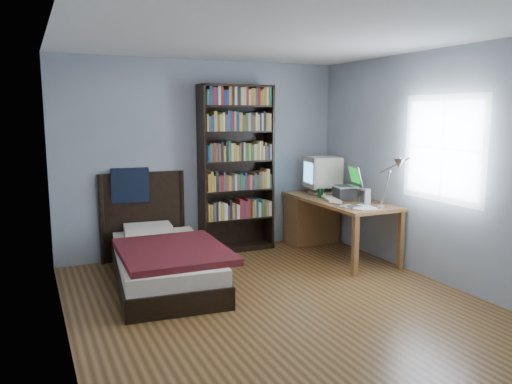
# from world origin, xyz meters

# --- Properties ---
(room) EXTENTS (4.20, 4.24, 2.50)m
(room) POSITION_xyz_m (0.03, -0.00, 1.25)
(room) COLOR #4C3316
(room) RESTS_ON ground
(desk) EXTENTS (0.75, 1.75, 0.73)m
(desk) POSITION_xyz_m (1.51, 1.68, 0.42)
(desk) COLOR brown
(desk) RESTS_ON floor
(crt_monitor) EXTENTS (0.51, 0.47, 0.51)m
(crt_monitor) POSITION_xyz_m (1.56, 1.69, 1.02)
(crt_monitor) COLOR beige
(crt_monitor) RESTS_ON desk
(laptop) EXTENTS (0.41, 0.39, 0.42)m
(laptop) POSITION_xyz_m (1.58, 1.15, 0.85)
(laptop) COLOR #2D2D30
(laptop) RESTS_ON desk
(desk_lamp) EXTENTS (0.24, 0.53, 0.63)m
(desk_lamp) POSITION_xyz_m (1.49, 0.10, 1.24)
(desk_lamp) COLOR #99999E
(desk_lamp) RESTS_ON desk
(keyboard) EXTENTS (0.30, 0.46, 0.04)m
(keyboard) POSITION_xyz_m (1.37, 1.15, 0.74)
(keyboard) COLOR #BCB69D
(keyboard) RESTS_ON desk
(speaker) EXTENTS (0.11, 0.11, 0.18)m
(speaker) POSITION_xyz_m (1.61, 0.77, 0.82)
(speaker) COLOR #959597
(speaker) RESTS_ON desk
(soda_can) EXTENTS (0.07, 0.07, 0.12)m
(soda_can) POSITION_xyz_m (1.36, 1.40, 0.79)
(soda_can) COLOR #07360D
(soda_can) RESTS_ON desk
(mouse) EXTENTS (0.06, 0.10, 0.04)m
(mouse) POSITION_xyz_m (1.46, 1.48, 0.75)
(mouse) COLOR silver
(mouse) RESTS_ON desk
(phone_silver) EXTENTS (0.07, 0.10, 0.02)m
(phone_silver) POSITION_xyz_m (1.28, 0.87, 0.74)
(phone_silver) COLOR silver
(phone_silver) RESTS_ON desk
(phone_grey) EXTENTS (0.08, 0.10, 0.02)m
(phone_grey) POSITION_xyz_m (1.24, 0.68, 0.74)
(phone_grey) COLOR #959597
(phone_grey) RESTS_ON desk
(external_drive) EXTENTS (0.14, 0.14, 0.03)m
(external_drive) POSITION_xyz_m (1.31, 0.59, 0.74)
(external_drive) COLOR #959597
(external_drive) RESTS_ON desk
(bookshelf) EXTENTS (0.98, 0.30, 2.19)m
(bookshelf) POSITION_xyz_m (0.39, 1.94, 1.10)
(bookshelf) COLOR black
(bookshelf) RESTS_ON floor
(bed) EXTENTS (1.20, 2.13, 1.16)m
(bed) POSITION_xyz_m (-0.83, 1.13, 0.26)
(bed) COLOR black
(bed) RESTS_ON floor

